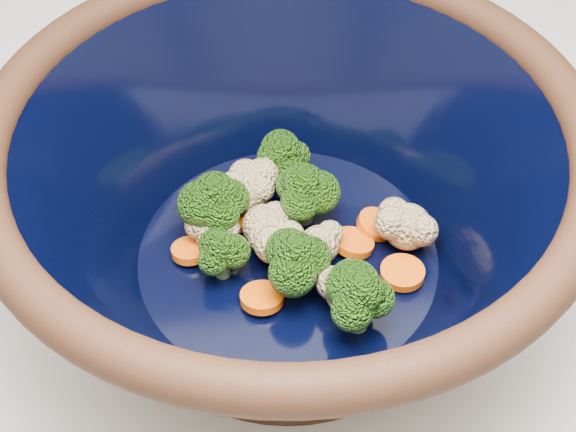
% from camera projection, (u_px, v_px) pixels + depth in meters
% --- Properties ---
extents(mixing_bowl, '(0.39, 0.39, 0.17)m').
position_uv_depth(mixing_bowl, '(288.00, 199.00, 0.52)').
color(mixing_bowl, black).
rests_on(mixing_bowl, counter).
extents(vegetable_pile, '(0.18, 0.18, 0.06)m').
position_uv_depth(vegetable_pile, '(287.00, 227.00, 0.55)').
color(vegetable_pile, '#608442').
rests_on(vegetable_pile, mixing_bowl).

